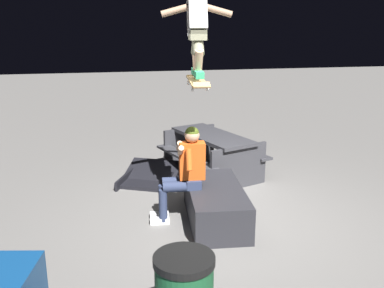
% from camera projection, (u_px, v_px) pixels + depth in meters
% --- Properties ---
extents(ground_plane, '(40.00, 40.00, 0.00)m').
position_uv_depth(ground_plane, '(226.00, 222.00, 5.82)').
color(ground_plane, slate).
extents(ledge_box_main, '(1.60, 0.88, 0.48)m').
position_uv_depth(ledge_box_main, '(215.00, 204.00, 5.81)').
color(ledge_box_main, '#28282D').
rests_on(ledge_box_main, ground).
extents(person_sitting_on_ledge, '(0.60, 0.77, 1.32)m').
position_uv_depth(person_sitting_on_ledge, '(184.00, 169.00, 5.71)').
color(person_sitting_on_ledge, '#2D3856').
rests_on(person_sitting_on_ledge, ground).
extents(skateboard, '(1.04, 0.32, 0.13)m').
position_uv_depth(skateboard, '(197.00, 82.00, 5.35)').
color(skateboard, '#AD8451').
extents(skater_airborne, '(0.63, 0.89, 1.12)m').
position_uv_depth(skater_airborne, '(197.00, 25.00, 5.22)').
color(skater_airborne, '#2D9E66').
extents(kicker_ramp, '(1.29, 1.26, 0.32)m').
position_uv_depth(kicker_ramp, '(150.00, 178.00, 7.38)').
color(kicker_ramp, black).
rests_on(kicker_ramp, ground).
extents(picnic_table_back, '(2.05, 1.83, 0.75)m').
position_uv_depth(picnic_table_back, '(212.00, 148.00, 7.55)').
color(picnic_table_back, '#38383D').
rests_on(picnic_table_back, ground).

